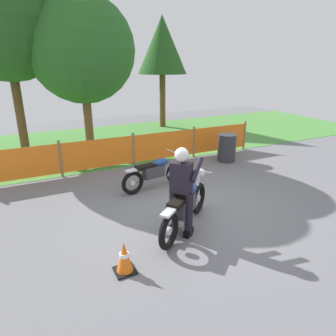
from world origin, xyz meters
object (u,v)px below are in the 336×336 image
object	(u,v)px
motorcycle_lead	(185,205)
rider_lead	(181,189)
spare_drum	(227,148)
motorcycle_trailing	(155,172)
traffic_cone	(124,257)

from	to	relation	value
motorcycle_lead	rider_lead	size ratio (longest dim) A/B	1.03
motorcycle_lead	rider_lead	bearing A→B (deg)	-179.43
rider_lead	spare_drum	bearing A→B (deg)	4.79
motorcycle_trailing	traffic_cone	world-z (taller)	motorcycle_trailing
motorcycle_trailing	spare_drum	xyz separation A→B (m)	(2.99, 1.05, 0.01)
motorcycle_lead	rider_lead	xyz separation A→B (m)	(-0.16, -0.13, 0.43)
motorcycle_lead	rider_lead	distance (m)	0.48
motorcycle_trailing	spare_drum	distance (m)	3.17
motorcycle_lead	motorcycle_trailing	distance (m)	2.08
motorcycle_lead	motorcycle_trailing	world-z (taller)	motorcycle_lead
motorcycle_lead	spare_drum	size ratio (longest dim) A/B	1.97
spare_drum	motorcycle_trailing	bearing A→B (deg)	-160.63
motorcycle_lead	spare_drum	bearing A→B (deg)	4.98
traffic_cone	spare_drum	size ratio (longest dim) A/B	0.60
motorcycle_trailing	traffic_cone	size ratio (longest dim) A/B	3.55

